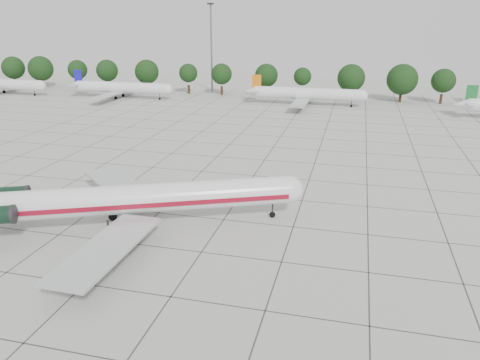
{
  "coord_description": "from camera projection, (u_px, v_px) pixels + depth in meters",
  "views": [
    {
      "loc": [
        13.7,
        -46.96,
        22.13
      ],
      "look_at": [
        0.9,
        4.09,
        3.5
      ],
      "focal_mm": 35.0,
      "sensor_mm": 36.0,
      "label": 1
    }
  ],
  "objects": [
    {
      "name": "bg_airliner_b",
      "position": [
        121.0,
        88.0,
        130.49
      ],
      "size": [
        28.24,
        27.2,
        7.4
      ],
      "color": "silver",
      "rests_on": "ground"
    },
    {
      "name": "main_airliner",
      "position": [
        114.0,
        200.0,
        50.17
      ],
      "size": [
        38.96,
        29.26,
        9.54
      ],
      "rotation": [
        0.0,
        0.0,
        0.42
      ],
      "color": "silver",
      "rests_on": "ground"
    },
    {
      "name": "ground",
      "position": [
        224.0,
        220.0,
        53.46
      ],
      "size": [
        260.0,
        260.0,
        0.0
      ],
      "primitive_type": "plane",
      "color": "#B7B7AF",
      "rests_on": "ground"
    },
    {
      "name": "bg_airliner_a",
      "position": [
        0.0,
        84.0,
        136.85
      ],
      "size": [
        28.24,
        27.2,
        7.4
      ],
      "color": "silver",
      "rests_on": "ground"
    },
    {
      "name": "tree_line",
      "position": [
        266.0,
        75.0,
        131.87
      ],
      "size": [
        249.86,
        8.44,
        10.22
      ],
      "color": "#332114",
      "rests_on": "ground"
    },
    {
      "name": "floodlight_mast",
      "position": [
        211.0,
        43.0,
        139.7
      ],
      "size": [
        1.6,
        1.6,
        25.45
      ],
      "color": "slate",
      "rests_on": "ground"
    },
    {
      "name": "bg_airliner_c",
      "position": [
        307.0,
        94.0,
        120.31
      ],
      "size": [
        28.24,
        27.2,
        7.4
      ],
      "color": "silver",
      "rests_on": "ground"
    },
    {
      "name": "apron_joints",
      "position": [
        252.0,
        178.0,
        67.18
      ],
      "size": [
        170.0,
        170.0,
        0.02
      ],
      "primitive_type": "cube",
      "color": "#383838",
      "rests_on": "ground"
    }
  ]
}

